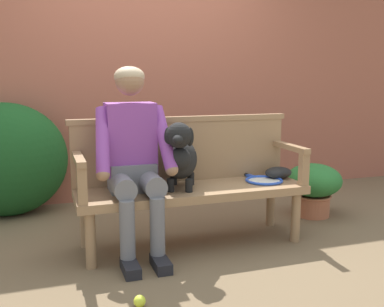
# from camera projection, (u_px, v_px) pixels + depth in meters

# --- Properties ---
(ground_plane) EXTENTS (40.00, 40.00, 0.00)m
(ground_plane) POSITION_uv_depth(u_px,v_px,m) (192.00, 244.00, 3.35)
(ground_plane) COLOR brown
(brick_garden_fence) EXTENTS (8.00, 0.30, 2.50)m
(brick_garden_fence) POSITION_uv_depth(u_px,v_px,m) (143.00, 75.00, 4.62)
(brick_garden_fence) COLOR #9E5642
(brick_garden_fence) RESTS_ON ground
(hedge_bush_far_left) EXTENTS (1.06, 0.64, 1.02)m
(hedge_bush_far_left) POSITION_uv_depth(u_px,v_px,m) (6.00, 160.00, 3.96)
(hedge_bush_far_left) COLOR #194C1E
(hedge_bush_far_left) RESTS_ON ground
(garden_bench) EXTENTS (1.68, 0.51, 0.44)m
(garden_bench) POSITION_uv_depth(u_px,v_px,m) (192.00, 195.00, 3.29)
(garden_bench) COLOR #93704C
(garden_bench) RESTS_ON ground
(bench_backrest) EXTENTS (1.72, 0.06, 0.50)m
(bench_backrest) POSITION_uv_depth(u_px,v_px,m) (183.00, 148.00, 3.45)
(bench_backrest) COLOR #93704C
(bench_backrest) RESTS_ON garden_bench
(bench_armrest_left_end) EXTENTS (0.06, 0.51, 0.28)m
(bench_armrest_left_end) POSITION_uv_depth(u_px,v_px,m) (80.00, 170.00, 2.91)
(bench_armrest_left_end) COLOR #93704C
(bench_armrest_left_end) RESTS_ON garden_bench
(bench_armrest_right_end) EXTENTS (0.06, 0.51, 0.28)m
(bench_armrest_right_end) POSITION_uv_depth(u_px,v_px,m) (295.00, 156.00, 3.41)
(bench_armrest_right_end) COLOR #93704C
(bench_armrest_right_end) RESTS_ON garden_bench
(person_seated) EXTENTS (0.56, 0.66, 1.31)m
(person_seated) POSITION_uv_depth(u_px,v_px,m) (133.00, 154.00, 3.08)
(person_seated) COLOR black
(person_seated) RESTS_ON ground
(dog_on_bench) EXTENTS (0.35, 0.49, 0.50)m
(dog_on_bench) POSITION_uv_depth(u_px,v_px,m) (180.00, 156.00, 3.16)
(dog_on_bench) COLOR black
(dog_on_bench) RESTS_ON garden_bench
(tennis_racket) EXTENTS (0.35, 0.58, 0.03)m
(tennis_racket) POSITION_uv_depth(u_px,v_px,m) (262.00, 180.00, 3.48)
(tennis_racket) COLOR blue
(tennis_racket) RESTS_ON garden_bench
(baseball_glove) EXTENTS (0.22, 0.17, 0.09)m
(baseball_glove) POSITION_uv_depth(u_px,v_px,m) (278.00, 173.00, 3.56)
(baseball_glove) COLOR black
(baseball_glove) RESTS_ON garden_bench
(tennis_ball) EXTENTS (0.07, 0.07, 0.07)m
(tennis_ball) POSITION_uv_depth(u_px,v_px,m) (140.00, 301.00, 2.43)
(tennis_ball) COLOR #CCDB33
(tennis_ball) RESTS_ON ground
(potted_plant) EXTENTS (0.49, 0.49, 0.47)m
(potted_plant) POSITION_uv_depth(u_px,v_px,m) (314.00, 185.00, 3.99)
(potted_plant) COLOR #A85B3D
(potted_plant) RESTS_ON ground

